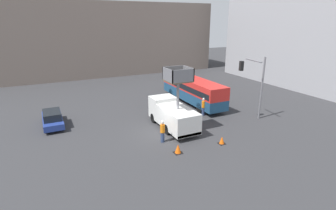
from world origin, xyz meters
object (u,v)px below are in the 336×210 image
at_px(city_bus, 192,89).
at_px(road_worker_near_truck, 163,131).
at_px(traffic_cone_near_truck, 222,140).
at_px(traffic_cone_mid_road, 178,149).
at_px(road_worker_directing, 203,107).
at_px(parked_car_curbside, 52,118).
at_px(utility_truck, 172,113).
at_px(traffic_light_pole, 255,79).

xyz_separation_m(city_bus, road_worker_near_truck, (-7.73, -8.16, -0.82)).
xyz_separation_m(city_bus, traffic_cone_near_truck, (-3.55, -10.57, -1.48)).
bearing_deg(traffic_cone_mid_road, road_worker_directing, 44.23).
distance_m(traffic_cone_near_truck, parked_car_curbside, 15.68).
bearing_deg(road_worker_directing, road_worker_near_truck, 165.30).
bearing_deg(road_worker_directing, utility_truck, 154.63).
bearing_deg(traffic_light_pole, city_bus, 108.45).
xyz_separation_m(traffic_light_pole, traffic_cone_near_truck, (-6.02, -3.17, -3.86)).
distance_m(traffic_light_pole, traffic_cone_near_truck, 7.82).
height_order(city_bus, parked_car_curbside, city_bus).
height_order(traffic_light_pole, road_worker_near_truck, traffic_light_pole).
xyz_separation_m(traffic_light_pole, road_worker_directing, (-3.70, 3.10, -3.19)).
bearing_deg(traffic_cone_near_truck, city_bus, 71.41).
distance_m(traffic_light_pole, parked_car_curbside, 19.62).
xyz_separation_m(road_worker_directing, parked_car_curbside, (-14.35, 3.77, -0.21)).
bearing_deg(traffic_cone_mid_road, road_worker_near_truck, 96.55).
distance_m(traffic_cone_mid_road, parked_car_curbside, 12.76).
distance_m(city_bus, parked_car_curbside, 15.63).
relative_size(traffic_cone_mid_road, parked_car_curbside, 0.16).
height_order(traffic_cone_near_truck, traffic_cone_mid_road, traffic_cone_mid_road).
xyz_separation_m(utility_truck, road_worker_near_truck, (-2.04, -2.23, -0.51)).
relative_size(utility_truck, city_bus, 0.57).
relative_size(road_worker_directing, traffic_cone_near_truck, 3.09).
relative_size(road_worker_near_truck, parked_car_curbside, 0.42).
distance_m(city_bus, traffic_cone_near_truck, 11.25).
bearing_deg(city_bus, road_worker_near_truck, 123.15).
height_order(utility_truck, traffic_light_pole, traffic_light_pole).
bearing_deg(road_worker_directing, traffic_light_pole, -85.35).
xyz_separation_m(city_bus, parked_car_curbside, (-15.59, -0.53, -1.01)).
distance_m(utility_truck, road_worker_near_truck, 3.06).
xyz_separation_m(city_bus, traffic_cone_mid_road, (-7.47, -10.37, -1.43)).
height_order(traffic_light_pole, traffic_cone_mid_road, traffic_light_pole).
relative_size(traffic_light_pole, traffic_cone_near_truck, 10.10).
relative_size(traffic_cone_near_truck, traffic_cone_mid_road, 0.87).
bearing_deg(road_worker_near_truck, parked_car_curbside, -130.60).
bearing_deg(traffic_cone_near_truck, parked_car_curbside, 140.17).
height_order(city_bus, traffic_cone_near_truck, city_bus).
bearing_deg(utility_truck, road_worker_directing, 20.05).
height_order(road_worker_directing, traffic_cone_near_truck, road_worker_directing).
bearing_deg(road_worker_directing, traffic_cone_mid_road, 178.81).
xyz_separation_m(road_worker_near_truck, road_worker_directing, (6.49, 3.86, 0.01)).
height_order(utility_truck, traffic_cone_mid_road, utility_truck).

